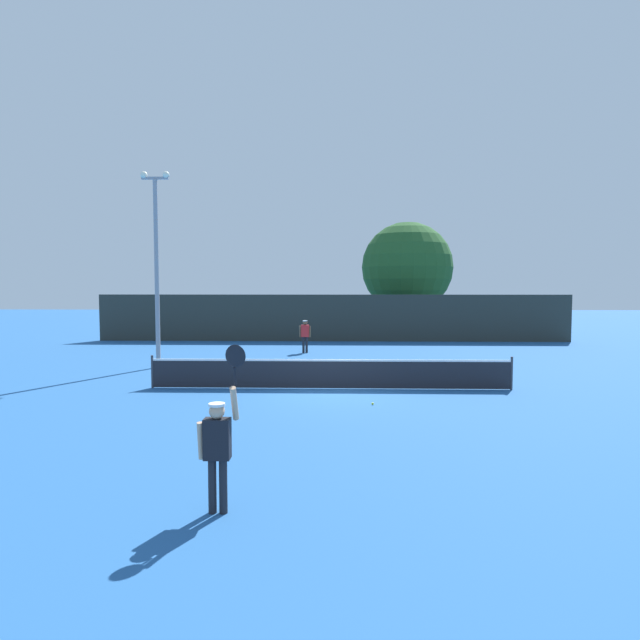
{
  "coord_description": "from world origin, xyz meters",
  "views": [
    {
      "loc": [
        0.16,
        -16.99,
        3.29
      ],
      "look_at": [
        -0.46,
        4.68,
        1.95
      ],
      "focal_mm": 29.69,
      "sensor_mm": 36.0,
      "label": 1
    }
  ],
  "objects_px": {
    "player_receiving": "(305,333)",
    "parked_car_near": "(294,323)",
    "light_pole": "(156,257)",
    "large_tree": "(407,268)",
    "player_serving": "(218,440)",
    "tennis_ball": "(373,404)",
    "parked_car_mid": "(425,323)",
    "parked_car_far": "(460,321)"
  },
  "relations": [
    {
      "from": "tennis_ball",
      "to": "parked_car_far",
      "type": "height_order",
      "value": "parked_car_far"
    },
    {
      "from": "player_serving",
      "to": "player_receiving",
      "type": "bearing_deg",
      "value": 89.42
    },
    {
      "from": "tennis_ball",
      "to": "parked_car_mid",
      "type": "distance_m",
      "value": 23.08
    },
    {
      "from": "tennis_ball",
      "to": "light_pole",
      "type": "bearing_deg",
      "value": 141.09
    },
    {
      "from": "large_tree",
      "to": "player_serving",
      "type": "bearing_deg",
      "value": -102.67
    },
    {
      "from": "large_tree",
      "to": "parked_car_near",
      "type": "height_order",
      "value": "large_tree"
    },
    {
      "from": "tennis_ball",
      "to": "parked_car_mid",
      "type": "xyz_separation_m",
      "value": [
        5.23,
        22.46,
        0.74
      ]
    },
    {
      "from": "player_receiving",
      "to": "light_pole",
      "type": "distance_m",
      "value": 8.38
    },
    {
      "from": "tennis_ball",
      "to": "parked_car_far",
      "type": "relative_size",
      "value": 0.02
    },
    {
      "from": "player_receiving",
      "to": "parked_car_far",
      "type": "bearing_deg",
      "value": -129.7
    },
    {
      "from": "light_pole",
      "to": "large_tree",
      "type": "bearing_deg",
      "value": 52.74
    },
    {
      "from": "tennis_ball",
      "to": "player_serving",
      "type": "bearing_deg",
      "value": -110.99
    },
    {
      "from": "light_pole",
      "to": "large_tree",
      "type": "relative_size",
      "value": 1.01
    },
    {
      "from": "player_receiving",
      "to": "parked_car_mid",
      "type": "xyz_separation_m",
      "value": [
        7.79,
        10.8,
        -0.23
      ]
    },
    {
      "from": "player_serving",
      "to": "parked_car_near",
      "type": "xyz_separation_m",
      "value": [
        -1.19,
        29.6,
        -0.3
      ]
    },
    {
      "from": "tennis_ball",
      "to": "parked_car_mid",
      "type": "relative_size",
      "value": 0.02
    },
    {
      "from": "player_receiving",
      "to": "light_pole",
      "type": "height_order",
      "value": "light_pole"
    },
    {
      "from": "light_pole",
      "to": "parked_car_near",
      "type": "distance_m",
      "value": 16.74
    },
    {
      "from": "player_receiving",
      "to": "parked_car_mid",
      "type": "distance_m",
      "value": 13.32
    },
    {
      "from": "player_serving",
      "to": "player_receiving",
      "type": "height_order",
      "value": "player_serving"
    },
    {
      "from": "tennis_ball",
      "to": "large_tree",
      "type": "relative_size",
      "value": 0.01
    },
    {
      "from": "parked_car_near",
      "to": "parked_car_far",
      "type": "bearing_deg",
      "value": 3.84
    },
    {
      "from": "tennis_ball",
      "to": "parked_car_near",
      "type": "bearing_deg",
      "value": 99.97
    },
    {
      "from": "parked_car_mid",
      "to": "large_tree",
      "type": "bearing_deg",
      "value": 161.56
    },
    {
      "from": "player_serving",
      "to": "tennis_ball",
      "type": "height_order",
      "value": "player_serving"
    },
    {
      "from": "player_serving",
      "to": "large_tree",
      "type": "height_order",
      "value": "large_tree"
    },
    {
      "from": "tennis_ball",
      "to": "parked_car_far",
      "type": "xyz_separation_m",
      "value": [
        8.23,
        24.66,
        0.74
      ]
    },
    {
      "from": "parked_car_mid",
      "to": "parked_car_far",
      "type": "height_order",
      "value": "same"
    },
    {
      "from": "player_serving",
      "to": "parked_car_near",
      "type": "distance_m",
      "value": 29.63
    },
    {
      "from": "tennis_ball",
      "to": "large_tree",
      "type": "xyz_separation_m",
      "value": [
        4.02,
        22.94,
        4.65
      ]
    },
    {
      "from": "player_serving",
      "to": "parked_car_near",
      "type": "height_order",
      "value": "player_serving"
    },
    {
      "from": "parked_car_mid",
      "to": "parked_car_near",
      "type": "bearing_deg",
      "value": -176.59
    },
    {
      "from": "large_tree",
      "to": "parked_car_mid",
      "type": "bearing_deg",
      "value": -21.64
    },
    {
      "from": "player_receiving",
      "to": "player_serving",
      "type": "bearing_deg",
      "value": 89.42
    },
    {
      "from": "parked_car_near",
      "to": "parked_car_mid",
      "type": "xyz_separation_m",
      "value": [
        9.17,
        0.03,
        0.0
      ]
    },
    {
      "from": "parked_car_near",
      "to": "parked_car_far",
      "type": "relative_size",
      "value": 1.0
    },
    {
      "from": "player_receiving",
      "to": "large_tree",
      "type": "xyz_separation_m",
      "value": [
        6.58,
        11.28,
        3.68
      ]
    },
    {
      "from": "large_tree",
      "to": "parked_car_far",
      "type": "xyz_separation_m",
      "value": [
        4.21,
        1.72,
        -3.9
      ]
    },
    {
      "from": "light_pole",
      "to": "parked_car_mid",
      "type": "bearing_deg",
      "value": 49.28
    },
    {
      "from": "player_receiving",
      "to": "parked_car_near",
      "type": "bearing_deg",
      "value": -82.69
    },
    {
      "from": "parked_car_near",
      "to": "tennis_ball",
      "type": "bearing_deg",
      "value": -86.57
    },
    {
      "from": "player_serving",
      "to": "light_pole",
      "type": "relative_size",
      "value": 0.31
    }
  ]
}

